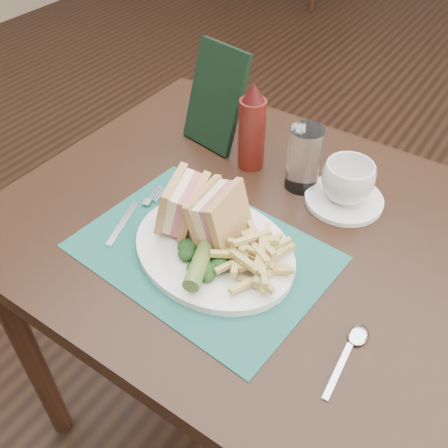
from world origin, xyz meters
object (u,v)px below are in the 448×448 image
(sandwich_half_b, at_px, (208,211))
(ketchup_bottle, at_px, (252,127))
(table_main, at_px, (243,335))
(sandwich_half_a, at_px, (171,201))
(placemat, at_px, (203,252))
(drinking_glass, at_px, (304,159))
(check_presenter, at_px, (216,97))
(plate, at_px, (214,250))
(saucer, at_px, (344,199))
(coffee_cup, at_px, (348,181))

(sandwich_half_b, xyz_separation_m, ketchup_bottle, (-0.06, 0.23, 0.02))
(table_main, bearing_deg, sandwich_half_a, -133.88)
(table_main, relative_size, placemat, 2.15)
(sandwich_half_a, height_order, drinking_glass, drinking_glass)
(placemat, bearing_deg, check_presenter, 121.32)
(plate, height_order, sandwich_half_b, sandwich_half_b)
(plate, height_order, saucer, plate)
(table_main, distance_m, drinking_glass, 0.46)
(placemat, relative_size, sandwich_half_b, 4.12)
(plate, bearing_deg, drinking_glass, 93.04)
(table_main, relative_size, ketchup_bottle, 4.84)
(placemat, relative_size, ketchup_bottle, 2.25)
(coffee_cup, distance_m, check_presenter, 0.33)
(placemat, distance_m, sandwich_half_a, 0.10)
(plate, xyz_separation_m, coffee_cup, (0.13, 0.25, 0.04))
(plate, bearing_deg, sandwich_half_a, -174.82)
(sandwich_half_b, bearing_deg, placemat, -77.71)
(coffee_cup, bearing_deg, ketchup_bottle, -179.97)
(sandwich_half_b, bearing_deg, drinking_glass, 71.19)
(ketchup_bottle, bearing_deg, placemat, -75.35)
(table_main, bearing_deg, ketchup_bottle, 120.78)
(ketchup_bottle, bearing_deg, plate, -71.27)
(sandwich_half_b, bearing_deg, table_main, 68.86)
(table_main, relative_size, plate, 3.00)
(sandwich_half_a, distance_m, saucer, 0.34)
(placemat, bearing_deg, coffee_cup, 61.37)
(drinking_glass, bearing_deg, ketchup_bottle, 178.90)
(plate, relative_size, sandwich_half_b, 2.95)
(coffee_cup, xyz_separation_m, ketchup_bottle, (-0.21, -0.00, 0.04))
(saucer, bearing_deg, drinking_glass, -178.51)
(plate, relative_size, sandwich_half_a, 3.04)
(table_main, height_order, sandwich_half_b, sandwich_half_b)
(placemat, relative_size, sandwich_half_a, 4.25)
(table_main, relative_size, sandwich_half_b, 8.86)
(drinking_glass, bearing_deg, saucer, 1.49)
(sandwich_half_a, relative_size, check_presenter, 0.45)
(check_presenter, bearing_deg, table_main, -32.70)
(table_main, distance_m, placemat, 0.39)
(placemat, bearing_deg, saucer, 61.37)
(sandwich_half_a, distance_m, drinking_glass, 0.28)
(drinking_glass, bearing_deg, placemat, -101.13)
(ketchup_bottle, bearing_deg, saucer, 0.03)
(saucer, xyz_separation_m, drinking_glass, (-0.09, -0.00, 0.06))
(drinking_glass, bearing_deg, check_presenter, 170.56)
(placemat, height_order, ketchup_bottle, ketchup_bottle)
(coffee_cup, distance_m, ketchup_bottle, 0.22)
(check_presenter, bearing_deg, saucer, 3.18)
(table_main, height_order, coffee_cup, coffee_cup)
(placemat, xyz_separation_m, coffee_cup, (0.14, 0.26, 0.05))
(saucer, bearing_deg, table_main, -130.94)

